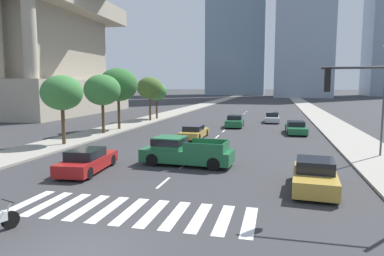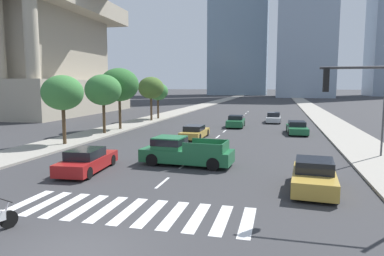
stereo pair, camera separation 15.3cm
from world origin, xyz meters
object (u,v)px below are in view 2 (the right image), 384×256
sedan_gold_1 (314,176)px  sedan_silver_4 (273,118)px  sedan_green_5 (297,128)px  street_tree_fifth (158,92)px  street_tree_nearest (63,93)px  sedan_red_2 (87,161)px  street_tree_second (103,90)px  street_tree_fourth (151,88)px  street_tree_third (119,85)px  pickup_truck (182,152)px  sedan_gold_3 (195,132)px  sedan_green_0 (236,122)px

sedan_gold_1 → sedan_silver_4: sedan_gold_1 is taller
sedan_silver_4 → sedan_green_5: bearing=13.2°
sedan_silver_4 → street_tree_fifth: street_tree_fifth is taller
street_tree_nearest → street_tree_fifth: size_ratio=1.09×
sedan_silver_4 → sedan_red_2: bearing=-18.6°
street_tree_second → sedan_green_5: bearing=15.8°
sedan_red_2 → street_tree_fourth: street_tree_fourth is taller
sedan_green_5 → street_tree_third: bearing=-87.5°
pickup_truck → street_tree_fourth: bearing=-61.4°
pickup_truck → sedan_gold_3: size_ratio=1.20×
street_tree_nearest → sedan_silver_4: bearing=54.2°
street_tree_fifth → sedan_gold_1: bearing=-58.8°
street_tree_fifth → street_tree_third: bearing=-90.0°
sedan_gold_1 → street_tree_third: 25.64m
pickup_truck → sedan_green_5: pickup_truck is taller
street_tree_nearest → street_tree_fourth: size_ratio=0.95×
sedan_green_5 → street_tree_second: size_ratio=0.84×
street_tree_second → sedan_gold_3: bearing=-1.4°
pickup_truck → sedan_green_5: 17.50m
sedan_silver_4 → sedan_gold_3: bearing=-23.5°
sedan_gold_1 → sedan_green_0: bearing=-160.5°
pickup_truck → sedan_green_0: size_ratio=1.30×
sedan_gold_1 → pickup_truck: bearing=-111.6°
sedan_green_5 → street_tree_nearest: 21.91m
street_tree_third → sedan_gold_3: bearing=-22.3°
sedan_red_2 → street_tree_third: street_tree_third is taller
sedan_gold_1 → street_tree_fourth: street_tree_fourth is taller
street_tree_fourth → street_tree_fifth: 2.71m
street_tree_nearest → street_tree_fourth: 19.43m
pickup_truck → street_tree_second: 15.68m
sedan_green_0 → sedan_gold_1: bearing=13.9°
sedan_gold_3 → sedan_silver_4: bearing=-22.3°
sedan_green_5 → street_tree_fourth: street_tree_fourth is taller
sedan_gold_1 → sedan_green_5: sedan_gold_1 is taller
street_tree_third → street_tree_fifth: 12.11m
sedan_gold_1 → sedan_red_2: (-11.89, 0.64, -0.04)m
street_tree_fourth → sedan_red_2: bearing=-76.9°
street_tree_fifth → sedan_green_5: bearing=-29.8°
sedan_green_5 → street_tree_second: (-18.19, -5.16, 3.74)m
sedan_green_5 → street_tree_nearest: size_ratio=0.88×
sedan_red_2 → street_tree_second: size_ratio=0.85×
sedan_green_0 → street_tree_nearest: bearing=-37.8°
sedan_gold_1 → sedan_red_2: bearing=-88.9°
sedan_gold_3 → street_tree_third: 10.70m
street_tree_third → sedan_green_0: bearing=26.3°
sedan_green_0 → sedan_green_5: bearing=56.6°
street_tree_fifth → pickup_truck: bearing=-67.5°
street_tree_nearest → street_tree_third: 10.03m
street_tree_fourth → street_tree_second: bearing=-90.0°
sedan_green_0 → street_tree_nearest: street_tree_nearest is taller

